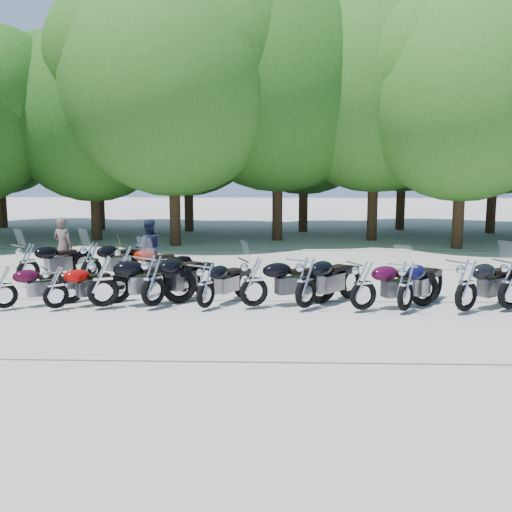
{
  "coord_description": "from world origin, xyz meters",
  "views": [
    {
      "loc": [
        0.46,
        -12.6,
        3.3
      ],
      "look_at": [
        0.0,
        1.5,
        1.1
      ],
      "focal_mm": 42.0,
      "sensor_mm": 36.0,
      "label": 1
    }
  ],
  "objects_px": {
    "motorcycle_5": "(254,281)",
    "motorcycle_10": "(511,282)",
    "motorcycle_2": "(103,280)",
    "motorcycle_6": "(306,281)",
    "motorcycle_7": "(363,284)",
    "motorcycle_9": "(467,284)",
    "motorcycle_11": "(28,262)",
    "rider_0": "(63,246)",
    "motorcycle_8": "(406,285)",
    "rider_1": "(149,248)",
    "motorcycle_13": "(126,263)",
    "motorcycle_4": "(206,284)",
    "motorcycle_12": "(91,261)",
    "motorcycle_0": "(4,286)",
    "motorcycle_3": "(153,279)",
    "motorcycle_1": "(55,286)"
  },
  "relations": [
    {
      "from": "motorcycle_2",
      "to": "motorcycle_7",
      "type": "relative_size",
      "value": 1.07
    },
    {
      "from": "motorcycle_2",
      "to": "rider_0",
      "type": "bearing_deg",
      "value": 5.51
    },
    {
      "from": "motorcycle_12",
      "to": "motorcycle_4",
      "type": "bearing_deg",
      "value": 179.13
    },
    {
      "from": "motorcycle_0",
      "to": "motorcycle_5",
      "type": "distance_m",
      "value": 5.61
    },
    {
      "from": "motorcycle_8",
      "to": "motorcycle_10",
      "type": "height_order",
      "value": "motorcycle_10"
    },
    {
      "from": "motorcycle_3",
      "to": "motorcycle_9",
      "type": "height_order",
      "value": "motorcycle_3"
    },
    {
      "from": "motorcycle_7",
      "to": "motorcycle_8",
      "type": "height_order",
      "value": "same"
    },
    {
      "from": "motorcycle_9",
      "to": "rider_0",
      "type": "bearing_deg",
      "value": 30.54
    },
    {
      "from": "motorcycle_5",
      "to": "motorcycle_4",
      "type": "bearing_deg",
      "value": 74.64
    },
    {
      "from": "motorcycle_0",
      "to": "motorcycle_6",
      "type": "xyz_separation_m",
      "value": [
        6.78,
        0.21,
        0.11
      ]
    },
    {
      "from": "motorcycle_7",
      "to": "motorcycle_9",
      "type": "relative_size",
      "value": 0.95
    },
    {
      "from": "motorcycle_3",
      "to": "motorcycle_12",
      "type": "distance_m",
      "value": 3.57
    },
    {
      "from": "motorcycle_10",
      "to": "motorcycle_12",
      "type": "relative_size",
      "value": 1.04
    },
    {
      "from": "motorcycle_13",
      "to": "rider_1",
      "type": "xyz_separation_m",
      "value": [
        0.36,
        1.3,
        0.23
      ]
    },
    {
      "from": "motorcycle_12",
      "to": "rider_1",
      "type": "height_order",
      "value": "rider_1"
    },
    {
      "from": "motorcycle_5",
      "to": "motorcycle_9",
      "type": "height_order",
      "value": "motorcycle_9"
    },
    {
      "from": "motorcycle_5",
      "to": "rider_1",
      "type": "xyz_separation_m",
      "value": [
        -3.22,
        3.9,
        0.18
      ]
    },
    {
      "from": "motorcycle_4",
      "to": "motorcycle_3",
      "type": "bearing_deg",
      "value": 26.42
    },
    {
      "from": "motorcycle_5",
      "to": "rider_1",
      "type": "relative_size",
      "value": 1.4
    },
    {
      "from": "motorcycle_4",
      "to": "motorcycle_5",
      "type": "distance_m",
      "value": 1.09
    },
    {
      "from": "motorcycle_3",
      "to": "rider_0",
      "type": "distance_m",
      "value": 5.49
    },
    {
      "from": "motorcycle_5",
      "to": "motorcycle_10",
      "type": "distance_m",
      "value": 5.73
    },
    {
      "from": "motorcycle_3",
      "to": "motorcycle_7",
      "type": "bearing_deg",
      "value": -148.3
    },
    {
      "from": "motorcycle_2",
      "to": "motorcycle_6",
      "type": "xyz_separation_m",
      "value": [
        4.58,
        0.05,
        -0.01
      ]
    },
    {
      "from": "motorcycle_4",
      "to": "motorcycle_8",
      "type": "height_order",
      "value": "motorcycle_8"
    },
    {
      "from": "motorcycle_5",
      "to": "motorcycle_11",
      "type": "relative_size",
      "value": 1.01
    },
    {
      "from": "motorcycle_2",
      "to": "motorcycle_6",
      "type": "distance_m",
      "value": 4.58
    },
    {
      "from": "motorcycle_13",
      "to": "motorcycle_2",
      "type": "bearing_deg",
      "value": 162.66
    },
    {
      "from": "motorcycle_10",
      "to": "motorcycle_8",
      "type": "bearing_deg",
      "value": 71.73
    },
    {
      "from": "motorcycle_1",
      "to": "motorcycle_11",
      "type": "height_order",
      "value": "motorcycle_11"
    },
    {
      "from": "motorcycle_3",
      "to": "motorcycle_6",
      "type": "bearing_deg",
      "value": -147.05
    },
    {
      "from": "motorcycle_4",
      "to": "motorcycle_13",
      "type": "distance_m",
      "value": 3.7
    },
    {
      "from": "motorcycle_7",
      "to": "rider_1",
      "type": "distance_m",
      "value": 7.0
    },
    {
      "from": "motorcycle_7",
      "to": "motorcycle_9",
      "type": "height_order",
      "value": "motorcycle_9"
    },
    {
      "from": "motorcycle_4",
      "to": "motorcycle_7",
      "type": "distance_m",
      "value": 3.52
    },
    {
      "from": "motorcycle_11",
      "to": "rider_0",
      "type": "bearing_deg",
      "value": -62.51
    },
    {
      "from": "motorcycle_6",
      "to": "motorcycle_11",
      "type": "distance_m",
      "value": 7.76
    },
    {
      "from": "motorcycle_0",
      "to": "motorcycle_3",
      "type": "height_order",
      "value": "motorcycle_3"
    },
    {
      "from": "motorcycle_9",
      "to": "motorcycle_13",
      "type": "bearing_deg",
      "value": 34.04
    },
    {
      "from": "motorcycle_2",
      "to": "motorcycle_4",
      "type": "xyz_separation_m",
      "value": [
        2.32,
        0.02,
        -0.09
      ]
    },
    {
      "from": "motorcycle_8",
      "to": "motorcycle_13",
      "type": "distance_m",
      "value": 7.5
    },
    {
      "from": "motorcycle_0",
      "to": "motorcycle_13",
      "type": "distance_m",
      "value": 3.55
    },
    {
      "from": "motorcycle_3",
      "to": "rider_1",
      "type": "xyz_separation_m",
      "value": [
        -0.94,
        3.96,
        0.14
      ]
    },
    {
      "from": "motorcycle_9",
      "to": "motorcycle_3",
      "type": "bearing_deg",
      "value": 51.48
    },
    {
      "from": "motorcycle_2",
      "to": "motorcycle_5",
      "type": "distance_m",
      "value": 3.41
    },
    {
      "from": "motorcycle_0",
      "to": "motorcycle_6",
      "type": "distance_m",
      "value": 6.78
    },
    {
      "from": "motorcycle_7",
      "to": "motorcycle_8",
      "type": "distance_m",
      "value": 0.92
    },
    {
      "from": "motorcycle_3",
      "to": "rider_0",
      "type": "xyz_separation_m",
      "value": [
        -3.54,
        4.19,
        0.16
      ]
    },
    {
      "from": "rider_1",
      "to": "motorcycle_5",
      "type": "bearing_deg",
      "value": 115.5
    },
    {
      "from": "motorcycle_6",
      "to": "motorcycle_8",
      "type": "bearing_deg",
      "value": -143.94
    }
  ]
}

